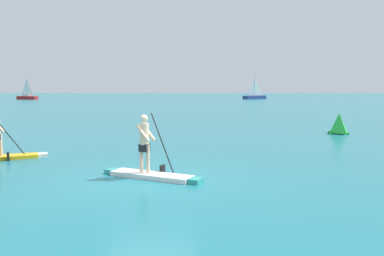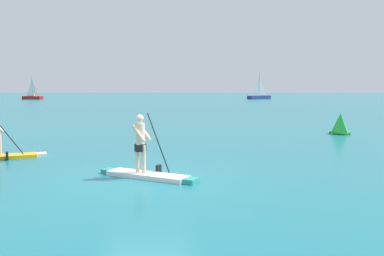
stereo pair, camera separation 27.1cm
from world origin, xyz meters
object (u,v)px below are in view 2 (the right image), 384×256
object	(u,v)px
sailboat_left_horizon	(33,96)
sailboat_right_horizon	(260,96)
paddleboarder_mid_center	(147,165)
race_marker_buoy	(341,125)

from	to	relation	value
sailboat_left_horizon	sailboat_right_horizon	size ratio (longest dim) A/B	0.85
paddleboarder_mid_center	sailboat_right_horizon	world-z (taller)	sailboat_right_horizon
paddleboarder_mid_center	sailboat_left_horizon	world-z (taller)	sailboat_left_horizon
sailboat_left_horizon	race_marker_buoy	bearing A→B (deg)	140.71
sailboat_right_horizon	sailboat_left_horizon	bearing A→B (deg)	148.32
sailboat_left_horizon	sailboat_right_horizon	bearing A→B (deg)	-159.25
sailboat_left_horizon	paddleboarder_mid_center	bearing A→B (deg)	131.55
race_marker_buoy	sailboat_right_horizon	distance (m)	72.24
paddleboarder_mid_center	race_marker_buoy	xyz separation A→B (m)	(9.56, 10.73, 0.15)
sailboat_left_horizon	sailboat_right_horizon	world-z (taller)	sailboat_right_horizon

